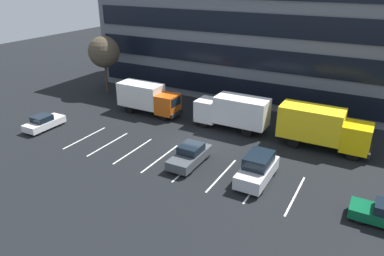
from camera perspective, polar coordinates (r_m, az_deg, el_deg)
The scene contains 10 objects.
ground_plane at distance 32.21m, azimuth 0.42°, elevation -2.86°, with size 120.00×120.00×0.00m, color black.
office_building at distance 46.02m, azimuth 11.51°, elevation 14.14°, with size 41.60×12.14×14.40m.
lot_markings at distance 29.60m, azimuth -2.74°, elevation -5.40°, with size 19.74×5.40×0.01m.
box_truck_yellow_all at distance 33.02m, azimuth 19.81°, elevation 0.20°, with size 7.74×2.56×3.59m.
box_truck_white at distance 35.15m, azimuth 6.42°, elevation 2.68°, with size 7.28×2.41×3.37m.
box_truck_orange at distance 39.35m, azimuth -6.99°, elevation 4.82°, with size 7.00×2.32×3.25m.
sedan_charcoal at distance 29.02m, azimuth -0.31°, elevation -4.31°, with size 1.87×4.46×1.60m.
suv_silver at distance 27.06m, azimuth 10.28°, elevation -6.31°, with size 1.96×4.62×2.09m.
sedan_white at distance 38.31m, azimuth -22.29°, elevation 0.82°, with size 1.67×4.00×1.43m.
bare_tree at distance 46.35m, azimuth -13.68°, elevation 11.56°, with size 3.83×3.83×7.19m.
Camera 1 is at (13.75, -25.40, 14.25)m, focal length 33.87 mm.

